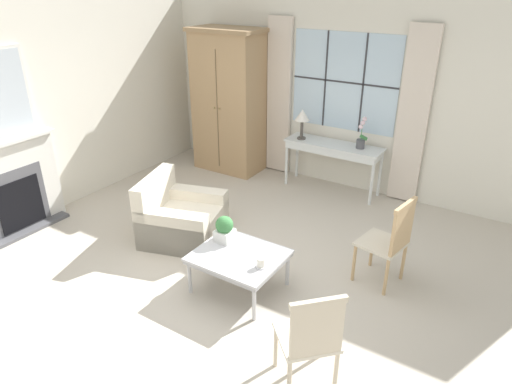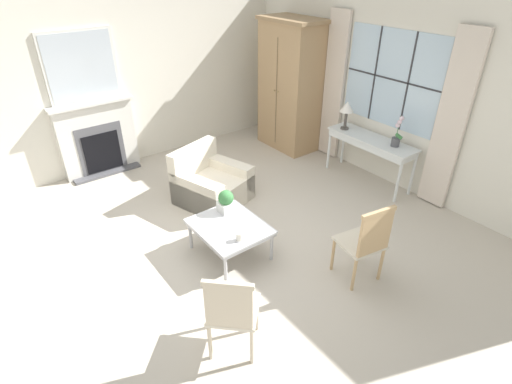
# 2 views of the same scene
# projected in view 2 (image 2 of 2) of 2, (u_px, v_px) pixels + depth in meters

# --- Properties ---
(ground_plane) EXTENTS (14.00, 14.00, 0.00)m
(ground_plane) POSITION_uv_depth(u_px,v_px,m) (227.00, 242.00, 5.17)
(ground_plane) COLOR #BCB2A3
(wall_back_windowed) EXTENTS (7.20, 0.14, 2.80)m
(wall_back_windowed) POSITION_uv_depth(u_px,v_px,m) (390.00, 93.00, 6.02)
(wall_back_windowed) COLOR silver
(wall_back_windowed) RESTS_ON ground_plane
(wall_left) EXTENTS (0.06, 7.20, 2.80)m
(wall_left) POSITION_uv_depth(u_px,v_px,m) (154.00, 76.00, 6.82)
(wall_left) COLOR silver
(wall_left) RESTS_ON ground_plane
(fireplace) EXTENTS (0.34, 1.30, 2.27)m
(fireplace) POSITION_uv_depth(u_px,v_px,m) (96.00, 130.00, 6.47)
(fireplace) COLOR #515156
(fireplace) RESTS_ON ground_plane
(armoire) EXTENTS (1.17, 0.69, 2.30)m
(armoire) POSITION_uv_depth(u_px,v_px,m) (290.00, 86.00, 7.18)
(armoire) COLOR tan
(armoire) RESTS_ON ground_plane
(console_table) EXTENTS (1.46, 0.44, 0.75)m
(console_table) POSITION_uv_depth(u_px,v_px,m) (371.00, 143.00, 6.22)
(console_table) COLOR silver
(console_table) RESTS_ON ground_plane
(table_lamp) EXTENTS (0.22, 0.22, 0.46)m
(table_lamp) POSITION_uv_depth(u_px,v_px,m) (347.00, 108.00, 6.32)
(table_lamp) COLOR #4C4742
(table_lamp) RESTS_ON console_table
(potted_orchid) EXTENTS (0.16, 0.12, 0.47)m
(potted_orchid) POSITION_uv_depth(u_px,v_px,m) (397.00, 136.00, 5.83)
(potted_orchid) COLOR #4C4C51
(potted_orchid) RESTS_ON console_table
(armchair_upholstered) EXTENTS (1.11, 1.11, 0.80)m
(armchair_upholstered) POSITION_uv_depth(u_px,v_px,m) (211.00, 185.00, 5.91)
(armchair_upholstered) COLOR beige
(armchair_upholstered) RESTS_ON ground_plane
(side_chair_wooden) EXTENTS (0.51, 0.51, 1.00)m
(side_chair_wooden) POSITION_uv_depth(u_px,v_px,m) (367.00, 240.00, 4.28)
(side_chair_wooden) COLOR beige
(side_chair_wooden) RESTS_ON ground_plane
(accent_chair_wooden) EXTENTS (0.62, 0.62, 0.97)m
(accent_chair_wooden) POSITION_uv_depth(u_px,v_px,m) (231.00, 310.00, 3.46)
(accent_chair_wooden) COLOR beige
(accent_chair_wooden) RESTS_ON ground_plane
(coffee_table) EXTENTS (0.89, 0.76, 0.43)m
(coffee_table) POSITION_uv_depth(u_px,v_px,m) (230.00, 228.00, 4.77)
(coffee_table) COLOR #BCBCC1
(coffee_table) RESTS_ON ground_plane
(potted_plant_small) EXTENTS (0.19, 0.19, 0.29)m
(potted_plant_small) POSITION_uv_depth(u_px,v_px,m) (226.00, 201.00, 4.94)
(potted_plant_small) COLOR white
(potted_plant_small) RESTS_ON coffee_table
(pillar_candle) EXTENTS (0.11, 0.11, 0.11)m
(pillar_candle) POSITION_uv_depth(u_px,v_px,m) (240.00, 237.00, 4.47)
(pillar_candle) COLOR silver
(pillar_candle) RESTS_ON coffee_table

